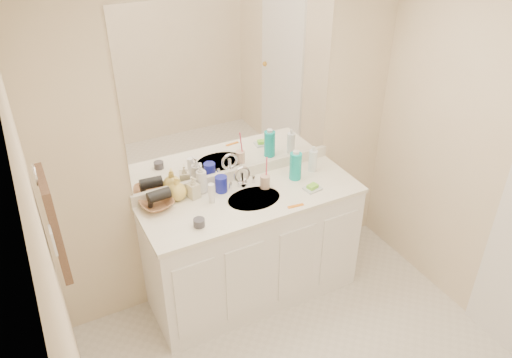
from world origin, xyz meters
name	(u,v)px	position (x,y,z in m)	size (l,w,h in m)	color
wall_back	(234,138)	(0.00, 1.30, 1.20)	(2.60, 0.02, 2.40)	beige
wall_left	(74,346)	(-1.30, 0.00, 1.20)	(0.02, 2.60, 2.40)	beige
vanity_cabinet	(253,249)	(0.00, 1.02, 0.42)	(1.50, 0.55, 0.85)	white
countertop	(253,199)	(0.00, 1.02, 0.86)	(1.52, 0.57, 0.03)	white
backsplash	(236,174)	(0.00, 1.29, 0.92)	(1.52, 0.03, 0.08)	white
sink_basin	(254,200)	(0.00, 1.00, 0.87)	(0.37, 0.37, 0.02)	beige
faucet	(242,179)	(0.00, 1.18, 0.94)	(0.02, 0.02, 0.11)	silver
mirror	(233,89)	(0.00, 1.29, 1.56)	(1.48, 0.01, 1.20)	white
blue_mug	(221,184)	(-0.16, 1.19, 0.94)	(0.08, 0.08, 0.11)	#161D9D
tan_cup	(265,182)	(0.13, 1.09, 0.93)	(0.07, 0.07, 0.09)	beige
toothbrush	(266,168)	(0.14, 1.09, 1.03)	(0.01, 0.01, 0.19)	#F33F65
mouthwash_bottle	(295,166)	(0.38, 1.10, 0.98)	(0.09, 0.09, 0.20)	#0EB1AD
clear_pump_bottle	(313,161)	(0.55, 1.13, 0.96)	(0.06, 0.06, 0.16)	white
soap_dish	(312,189)	(0.41, 0.92, 0.89)	(0.11, 0.09, 0.01)	silver
green_soap	(313,186)	(0.41, 0.92, 0.90)	(0.07, 0.05, 0.03)	#80E036
orange_comb	(296,206)	(0.20, 0.80, 0.88)	(0.11, 0.02, 0.00)	orange
dark_jar	(199,223)	(-0.44, 0.89, 0.91)	(0.07, 0.07, 0.05)	#3E3C44
extra_white_bottle	(212,193)	(-0.27, 1.10, 0.95)	(0.04, 0.04, 0.14)	white
soap_bottle_white	(201,178)	(-0.28, 1.24, 0.99)	(0.09, 0.09, 0.22)	white
soap_bottle_cream	(193,187)	(-0.35, 1.20, 0.96)	(0.07, 0.07, 0.16)	beige
soap_bottle_yellow	(177,188)	(-0.46, 1.24, 0.96)	(0.13, 0.13, 0.17)	#ECCC5B
wicker_basket	(157,204)	(-0.61, 1.20, 0.91)	(0.21, 0.21, 0.05)	#97623D
hair_dryer	(159,195)	(-0.59, 1.20, 0.97)	(0.07, 0.07, 0.15)	black
towel_ring	(35,175)	(-1.27, 0.77, 1.55)	(0.11, 0.11, 0.01)	silver
hand_towel	(54,225)	(-1.25, 0.77, 1.25)	(0.04, 0.32, 0.55)	#402D22
switch_plate	(53,240)	(-1.27, 0.57, 1.30)	(0.01, 0.09, 0.13)	white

